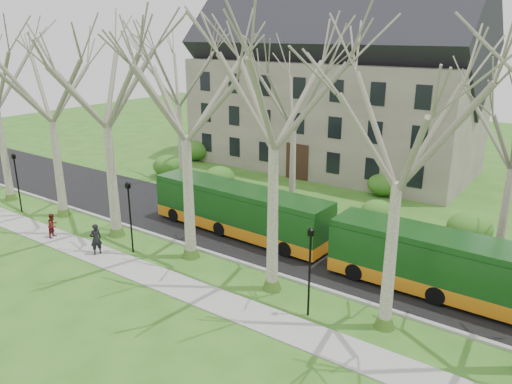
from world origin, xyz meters
TOP-DOWN VIEW (x-y plane):
  - ground at (0.00, 0.00)m, footprint 120.00×120.00m
  - sidewalk at (0.00, -2.50)m, footprint 70.00×2.00m
  - road at (0.00, 5.50)m, footprint 80.00×8.00m
  - curb at (0.00, 1.50)m, footprint 80.00×0.25m
  - building at (-6.00, 24.00)m, footprint 26.50×12.20m
  - tree_row_verge at (0.00, 0.30)m, footprint 49.00×7.00m
  - tree_row_far at (-1.33, 11.00)m, footprint 33.00×7.00m
  - lamp_row at (-0.00, -1.00)m, footprint 36.22×0.22m
  - hedges at (-4.67, 14.00)m, footprint 30.60×8.60m
  - bus_lead at (-2.58, 5.03)m, footprint 12.79×3.12m
  - bus_follow at (11.20, 4.50)m, footprint 12.82×2.71m
  - pedestrian_a at (-7.42, -2.49)m, footprint 0.62×0.79m
  - pedestrian_b at (-11.80, -2.43)m, footprint 0.82×0.92m

SIDE VIEW (x-z plane):
  - ground at x=0.00m, z-range 0.00..0.00m
  - sidewalk at x=0.00m, z-range 0.00..0.06m
  - road at x=0.00m, z-range 0.00..0.06m
  - curb at x=0.00m, z-range 0.00..0.14m
  - pedestrian_b at x=-11.80m, z-range 0.06..1.63m
  - hedges at x=-4.67m, z-range 0.00..2.00m
  - pedestrian_a at x=-7.42m, z-range 0.06..1.95m
  - bus_lead at x=-2.58m, z-range 0.06..3.24m
  - bus_follow at x=11.20m, z-range 0.06..3.26m
  - lamp_row at x=0.00m, z-range 0.42..4.72m
  - tree_row_far at x=-1.33m, z-range 0.00..12.00m
  - tree_row_verge at x=0.00m, z-range 0.00..14.00m
  - building at x=-6.00m, z-range 0.07..16.07m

